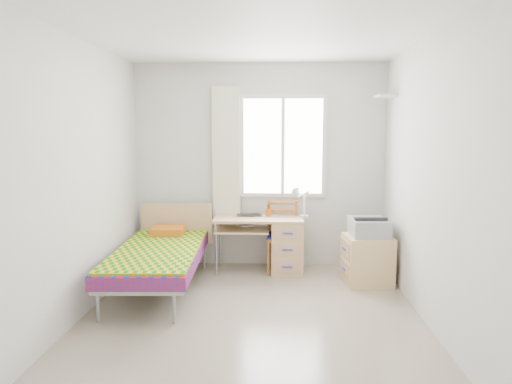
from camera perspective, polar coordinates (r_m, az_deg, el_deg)
floor at (r=4.47m, az=-0.55°, el=-15.33°), size 3.50×3.50×0.00m
ceiling at (r=4.21m, az=-0.59°, el=19.36°), size 3.50×3.50×0.00m
wall_back at (r=5.88m, az=0.43°, el=3.29°), size 3.20×0.00×3.20m
wall_left at (r=4.53m, az=-21.24°, el=1.47°), size 0.00×3.50×3.50m
wall_right at (r=4.35m, az=20.96°, el=1.26°), size 0.00×3.50×3.50m
window at (r=5.84m, az=3.38°, el=5.70°), size 1.10×0.04×1.30m
curtain at (r=5.84m, az=-3.74°, el=4.72°), size 0.35×0.05×1.70m
floating_shelf at (r=5.67m, az=15.83°, el=11.45°), size 0.20×0.32×0.03m
bed at (r=5.19m, az=-11.87°, el=-7.55°), size 0.97×1.94×0.82m
desk at (r=5.70m, az=3.18°, el=-6.30°), size 1.09×0.51×0.68m
chair at (r=5.72m, az=3.42°, el=-4.99°), size 0.39×0.39×0.88m
cabinet at (r=5.43m, az=13.72°, el=-8.25°), size 0.56×0.51×0.56m
printer at (r=5.37m, az=13.91°, el=-4.22°), size 0.43×0.49×0.20m
laptop at (r=5.71m, az=-0.82°, el=-2.97°), size 0.34×0.25×0.02m
pen_cup at (r=5.75m, az=1.55°, el=-2.57°), size 0.09×0.09×0.09m
task_lamp at (r=5.52m, az=5.53°, el=-0.91°), size 0.22×0.32×0.39m
book at (r=5.66m, az=-1.98°, el=-4.14°), size 0.19×0.23×0.01m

